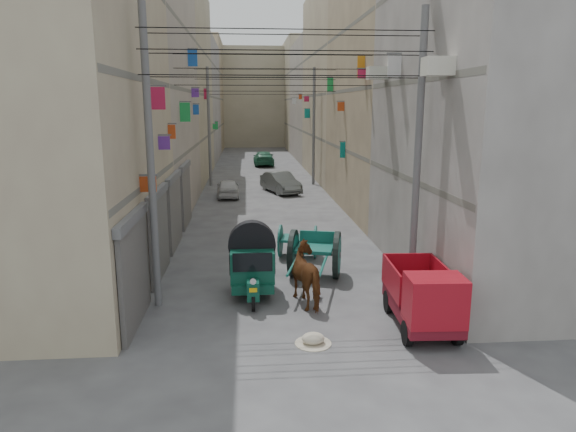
{
  "coord_description": "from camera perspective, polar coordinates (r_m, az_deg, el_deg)",
  "views": [
    {
      "loc": [
        -1.07,
        -7.74,
        5.46
      ],
      "look_at": [
        0.07,
        6.5,
        2.38
      ],
      "focal_mm": 32.0,
      "sensor_mm": 36.0,
      "label": 1
    }
  ],
  "objects": [
    {
      "name": "auto_rickshaw",
      "position": [
        15.01,
        -4.0,
        -5.15
      ],
      "size": [
        1.38,
        2.41,
        1.69
      ],
      "rotation": [
        0.0,
        0.0,
        0.0
      ],
      "color": "black",
      "rests_on": "ground"
    },
    {
      "name": "end_cap_building",
      "position": [
        73.75,
        -3.87,
        12.95
      ],
      "size": [
        22.0,
        10.0,
        13.0
      ],
      "primitive_type": "cube",
      "color": "tan",
      "rests_on": "ground"
    },
    {
      "name": "utility_poles",
      "position": [
        24.81,
        -2.14,
        8.79
      ],
      "size": [
        7.4,
        22.2,
        8.0
      ],
      "color": "#5F5F61",
      "rests_on": "ground"
    },
    {
      "name": "feed_sack",
      "position": [
        12.33,
        2.81,
        -13.43
      ],
      "size": [
        0.54,
        0.43,
        0.27
      ],
      "primitive_type": "ellipsoid",
      "color": "#C1B6A0",
      "rests_on": "ground"
    },
    {
      "name": "building_row_right",
      "position": [
        42.85,
        7.83,
        13.39
      ],
      "size": [
        8.0,
        62.0,
        14.0
      ],
      "color": "#A39D99",
      "rests_on": "ground"
    },
    {
      "name": "overhead_cables",
      "position": [
        22.2,
        -1.9,
        15.54
      ],
      "size": [
        7.4,
        22.52,
        1.12
      ],
      "color": "black",
      "rests_on": "ground"
    },
    {
      "name": "distant_car_white",
      "position": [
        31.4,
        -6.69,
        3.1
      ],
      "size": [
        1.47,
        3.32,
        1.11
      ],
      "primitive_type": "imported",
      "rotation": [
        0.0,
        0.0,
        3.19
      ],
      "color": "silver",
      "rests_on": "ground"
    },
    {
      "name": "building_row_left",
      "position": [
        42.44,
        -14.37,
        13.15
      ],
      "size": [
        8.0,
        62.0,
        14.0
      ],
      "color": "tan",
      "rests_on": "ground"
    },
    {
      "name": "ac_units",
      "position": [
        16.23,
        13.06,
        18.86
      ],
      "size": [
        0.7,
        6.55,
        3.35
      ],
      "color": "beige",
      "rests_on": "ground"
    },
    {
      "name": "mini_truck",
      "position": [
        13.02,
        15.01,
        -9.2
      ],
      "size": [
        1.47,
        3.04,
        1.68
      ],
      "rotation": [
        0.0,
        0.0,
        -0.05
      ],
      "color": "black",
      "rests_on": "ground"
    },
    {
      "name": "shutters_left",
      "position": [
        18.76,
        -13.22,
        -0.36
      ],
      "size": [
        0.18,
        14.4,
        2.88
      ],
      "color": "#49494E",
      "rests_on": "ground"
    },
    {
      "name": "horse",
      "position": [
        14.43,
        2.53,
        -6.57
      ],
      "size": [
        1.42,
        2.13,
        1.65
      ],
      "primitive_type": "imported",
      "rotation": [
        0.0,
        0.0,
        3.43
      ],
      "color": "brown",
      "rests_on": "ground"
    },
    {
      "name": "distant_car_grey",
      "position": [
        32.84,
        -0.84,
        3.75
      ],
      "size": [
        2.6,
        4.19,
        1.3
      ],
      "primitive_type": "imported",
      "rotation": [
        0.0,
        0.0,
        0.33
      ],
      "color": "#4C504E",
      "rests_on": "ground"
    },
    {
      "name": "tonga_cart",
      "position": [
        16.62,
        3.0,
        -4.13
      ],
      "size": [
        2.1,
        3.6,
        1.53
      ],
      "rotation": [
        0.0,
        0.0,
        -0.26
      ],
      "color": "black",
      "rests_on": "ground"
    },
    {
      "name": "second_cart",
      "position": [
        18.77,
        1.1,
        -2.72
      ],
      "size": [
        1.57,
        1.45,
        1.2
      ],
      "rotation": [
        0.0,
        0.0,
        -0.2
      ],
      "color": "#145A4E",
      "rests_on": "ground"
    },
    {
      "name": "signboards",
      "position": [
        29.48,
        -2.55,
        8.21
      ],
      "size": [
        8.22,
        40.52,
        5.67
      ],
      "color": "#C01945",
      "rests_on": "ground"
    },
    {
      "name": "ground",
      "position": [
        9.53,
        2.93,
        -22.78
      ],
      "size": [
        140.0,
        140.0,
        0.0
      ],
      "primitive_type": "plane",
      "color": "#434345",
      "rests_on": "ground"
    },
    {
      "name": "distant_car_green",
      "position": [
        48.15,
        -2.73,
        6.42
      ],
      "size": [
        1.88,
        4.51,
        1.3
      ],
      "primitive_type": "imported",
      "rotation": [
        0.0,
        0.0,
        3.15
      ],
      "color": "#226344",
      "rests_on": "ground"
    }
  ]
}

